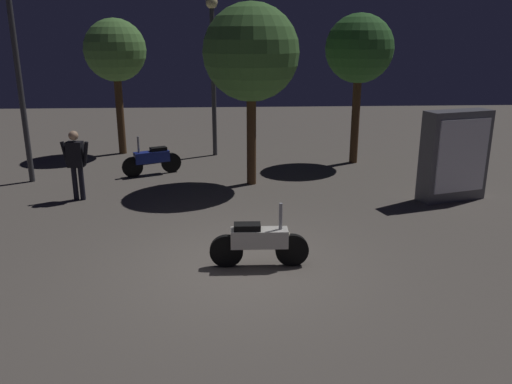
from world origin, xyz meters
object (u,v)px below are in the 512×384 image
at_px(motorcycle_blue_parked_left, 152,159).
at_px(kiosk_billboard, 455,156).
at_px(person_rider_beside, 76,159).
at_px(motorcycle_white_foreground, 259,242).
at_px(streetlamp_near, 213,57).
at_px(streetlamp_far, 14,43).

height_order(motorcycle_blue_parked_left, kiosk_billboard, kiosk_billboard).
bearing_deg(person_rider_beside, motorcycle_white_foreground, -129.01).
height_order(motorcycle_white_foreground, streetlamp_near, streetlamp_near).
distance_m(motorcycle_blue_parked_left, person_rider_beside, 2.67).
xyz_separation_m(streetlamp_near, streetlamp_far, (-4.79, -2.89, 0.45)).
bearing_deg(person_rider_beside, streetlamp_far, 50.33).
xyz_separation_m(motorcycle_white_foreground, motorcycle_blue_parked_left, (-2.60, 6.07, 0.00)).
xyz_separation_m(motorcycle_white_foreground, streetlamp_near, (-0.91, 8.45, 2.65)).
bearing_deg(motorcycle_blue_parked_left, streetlamp_far, -15.11).
height_order(motorcycle_blue_parked_left, streetlamp_far, streetlamp_far).
height_order(motorcycle_blue_parked_left, person_rider_beside, person_rider_beside).
xyz_separation_m(motorcycle_blue_parked_left, streetlamp_near, (1.68, 2.37, 2.65)).
bearing_deg(motorcycle_blue_parked_left, person_rider_beside, 32.56).
relative_size(streetlamp_near, streetlamp_far, 0.86).
bearing_deg(kiosk_billboard, person_rider_beside, -18.90).
xyz_separation_m(person_rider_beside, streetlamp_near, (3.10, 4.57, 2.11)).
bearing_deg(person_rider_beside, streetlamp_near, -29.12).
relative_size(motorcycle_blue_parked_left, streetlamp_near, 0.32).
bearing_deg(motorcycle_blue_parked_left, motorcycle_white_foreground, 88.59).
distance_m(motorcycle_white_foreground, streetlamp_far, 8.54).
relative_size(person_rider_beside, streetlamp_near, 0.34).
relative_size(motorcycle_white_foreground, streetlamp_far, 0.29).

